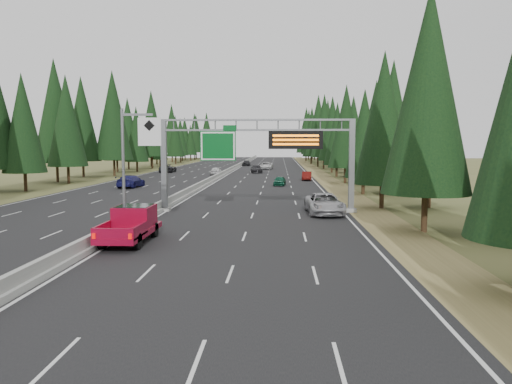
% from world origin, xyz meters
% --- Properties ---
extents(road, '(32.00, 260.00, 0.08)m').
position_xyz_m(road, '(0.00, 80.00, 0.04)').
color(road, black).
rests_on(road, ground).
extents(shoulder_right, '(3.60, 260.00, 0.06)m').
position_xyz_m(shoulder_right, '(17.80, 80.00, 0.03)').
color(shoulder_right, olive).
rests_on(shoulder_right, ground).
extents(shoulder_left, '(3.60, 260.00, 0.06)m').
position_xyz_m(shoulder_left, '(-17.80, 80.00, 0.03)').
color(shoulder_left, '#4F5628').
rests_on(shoulder_left, ground).
extents(median_barrier, '(0.70, 260.00, 0.85)m').
position_xyz_m(median_barrier, '(0.00, 80.00, 0.41)').
color(median_barrier, gray).
rests_on(median_barrier, road).
extents(sign_gantry, '(16.75, 0.98, 7.80)m').
position_xyz_m(sign_gantry, '(8.92, 34.88, 5.27)').
color(sign_gantry, slate).
rests_on(sign_gantry, road).
extents(hov_sign_pole, '(2.80, 0.50, 8.00)m').
position_xyz_m(hov_sign_pole, '(0.58, 24.97, 4.72)').
color(hov_sign_pole, slate).
rests_on(hov_sign_pole, road).
extents(tree_row_right, '(12.18, 241.39, 18.36)m').
position_xyz_m(tree_row_right, '(21.93, 81.80, 9.14)').
color(tree_row_right, black).
rests_on(tree_row_right, ground).
extents(tree_row_left, '(11.81, 243.68, 18.80)m').
position_xyz_m(tree_row_left, '(-22.13, 81.33, 9.35)').
color(tree_row_left, black).
rests_on(tree_row_left, ground).
extents(silver_minivan, '(3.14, 6.23, 1.69)m').
position_xyz_m(silver_minivan, '(13.87, 33.68, 0.93)').
color(silver_minivan, '#A2A1A6').
rests_on(silver_minivan, road).
extents(red_pickup, '(2.25, 6.31, 2.06)m').
position_xyz_m(red_pickup, '(1.50, 21.72, 1.22)').
color(red_pickup, black).
rests_on(red_pickup, road).
extents(car_ahead_green, '(1.87, 3.92, 1.29)m').
position_xyz_m(car_ahead_green, '(10.22, 61.57, 0.73)').
color(car_ahead_green, '#114C34').
rests_on(car_ahead_green, road).
extents(car_ahead_dkred, '(1.77, 4.24, 1.36)m').
position_xyz_m(car_ahead_dkred, '(14.50, 71.77, 0.76)').
color(car_ahead_dkred, '#5D100D').
rests_on(car_ahead_dkred, road).
extents(car_ahead_dkgrey, '(2.73, 5.57, 1.56)m').
position_xyz_m(car_ahead_dkgrey, '(5.61, 91.88, 0.86)').
color(car_ahead_dkgrey, black).
rests_on(car_ahead_dkgrey, road).
extents(car_ahead_white, '(3.02, 5.87, 1.58)m').
position_xyz_m(car_ahead_white, '(7.19, 106.47, 0.87)').
color(car_ahead_white, silver).
rests_on(car_ahead_white, road).
extents(car_ahead_far, '(2.10, 4.58, 1.52)m').
position_xyz_m(car_ahead_far, '(1.50, 123.51, 0.84)').
color(car_ahead_far, black).
rests_on(car_ahead_far, road).
extents(car_onc_blue, '(2.73, 5.80, 1.64)m').
position_xyz_m(car_onc_blue, '(-9.41, 57.62, 0.90)').
color(car_onc_blue, navy).
rests_on(car_onc_blue, road).
extents(car_onc_white, '(1.81, 4.43, 1.50)m').
position_xyz_m(car_onc_white, '(-1.50, 84.42, 0.83)').
color(car_onc_white, silver).
rests_on(car_onc_white, road).
extents(car_onc_far, '(2.66, 5.76, 1.60)m').
position_xyz_m(car_onc_far, '(-12.39, 92.93, 0.88)').
color(car_onc_far, black).
rests_on(car_onc_far, road).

